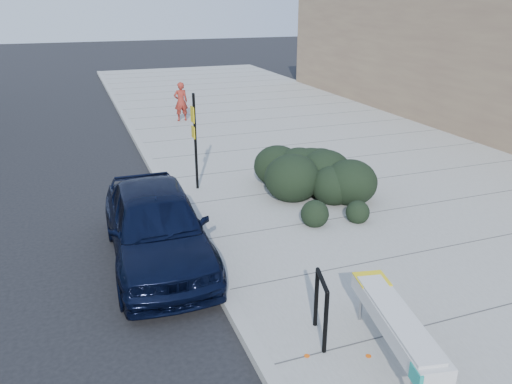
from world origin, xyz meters
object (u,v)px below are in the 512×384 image
Objects in this scene: bike_rack at (321,303)px; sign_post at (195,136)px; sedan_navy at (157,225)px; bench at (396,322)px; pedestrian at (181,102)px.

bike_rack is 0.40× the size of sign_post.
sedan_navy is (-1.58, -3.28, -0.80)m from sign_post.
sign_post is at bearing 108.35° from bench.
bench is 15.32m from pedestrian.
pedestrian is (1.18, 14.62, 0.18)m from bike_rack.
bench is 2.34× the size of bike_rack.
bike_rack is (-0.78, 0.70, 0.05)m from bench.
sign_post reaches higher than bike_rack.
pedestrian is (2.93, 11.21, 0.17)m from sedan_navy.
pedestrian is at bearing 76.66° from sedan_navy.
pedestrian is at bearing 78.27° from sign_post.
sign_post is 1.59× the size of pedestrian.
bike_rack is 3.83m from sedan_navy.
sign_post is at bearing 65.56° from sedan_navy.
bike_rack is at bearing 149.16° from bench.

